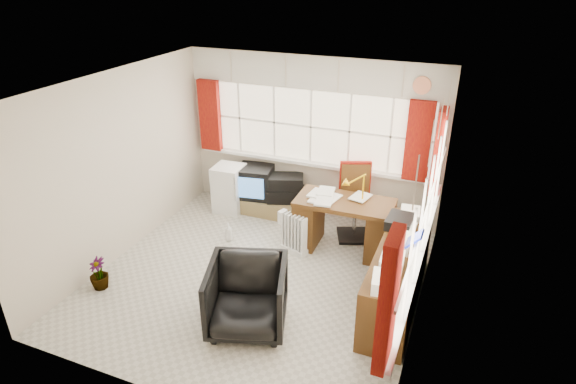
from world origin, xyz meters
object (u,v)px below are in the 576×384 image
office_chair (247,297)px  desk (344,223)px  desk_lamp (364,182)px  mini_fridge (229,188)px  crt_tv (255,182)px  task_chair (355,198)px  credenza (398,274)px  tv_bench (272,206)px  radiator (294,237)px

office_chair → desk: bearing=56.2°
desk_lamp → mini_fridge: 2.39m
desk → crt_tv: 1.78m
task_chair → office_chair: task_chair is taller
desk_lamp → credenza: size_ratio=0.21×
task_chair → tv_bench: size_ratio=0.80×
task_chair → office_chair: 2.49m
desk → task_chair: task_chair is taller
office_chair → mini_fridge: office_chair is taller
radiator → mini_fridge: (-1.44, 0.80, 0.15)m
desk_lamp → task_chair: size_ratio=0.37×
radiator → tv_bench: (-0.76, 0.95, -0.11)m
task_chair → credenza: (0.89, -1.39, -0.20)m
credenza → mini_fridge: size_ratio=2.60×
desk_lamp → tv_bench: desk_lamp is taller
office_chair → tv_bench: bearing=89.7°
task_chair → tv_bench: bearing=174.6°
task_chair → tv_bench: task_chair is taller
task_chair → crt_tv: bearing=175.0°
mini_fridge → task_chair: bearing=0.6°
credenza → mini_fridge: credenza is taller
desk_lamp → task_chair: bearing=116.1°
desk → tv_bench: bearing=155.6°
tv_bench → task_chair: bearing=-5.4°
tv_bench → desk: bearing=-24.4°
radiator → crt_tv: size_ratio=0.94×
radiator → crt_tv: (-1.05, 0.97, 0.26)m
tv_bench → crt_tv: 0.48m
task_chair → radiator: size_ratio=1.90×
desk_lamp → crt_tv: (-1.88, 0.55, -0.55)m
desk → task_chair: 0.52m
tv_bench → crt_tv: crt_tv is taller
crt_tv → mini_fridge: size_ratio=0.81×
desk_lamp → mini_fridge: (-2.27, 0.38, -0.67)m
radiator → tv_bench: bearing=128.4°
radiator → tv_bench: size_ratio=0.42×
mini_fridge → tv_bench: bearing=12.6°
credenza → mini_fridge: 3.26m
office_chair → mini_fridge: 2.83m
mini_fridge → crt_tv: bearing=23.6°
office_chair → crt_tv: office_chair is taller
office_chair → desk_lamp: bearing=51.2°
office_chair → crt_tv: (-1.12, 2.57, 0.11)m
desk → radiator: bearing=-151.2°
tv_bench → credenza: bearing=-33.7°
desk → office_chair: desk is taller
desk → task_chair: size_ratio=1.21×
desk → credenza: (0.91, -0.90, -0.03)m
desk_lamp → tv_bench: bearing=161.3°
tv_bench → mini_fridge: (-0.68, -0.15, 0.26)m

